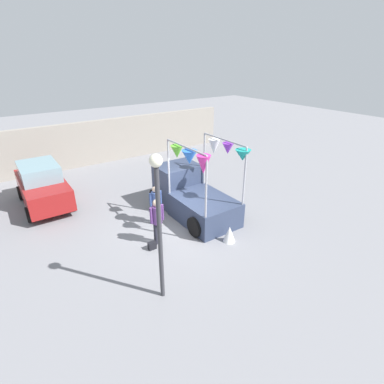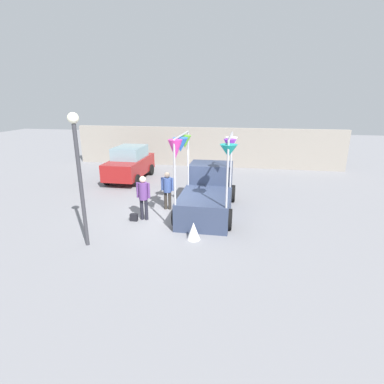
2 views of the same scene
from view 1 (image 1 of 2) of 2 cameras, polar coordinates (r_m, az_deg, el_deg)
ground_plane at (r=11.74m, az=-3.04°, el=-6.83°), size 60.00×60.00×0.00m
vendor_truck at (r=12.52m, az=-0.34°, el=0.01°), size 2.48×4.18×3.25m
parked_car at (r=14.64m, az=-26.62°, el=1.21°), size 1.88×4.00×1.88m
person_customer at (r=10.38m, az=-6.68°, el=-4.84°), size 0.53×0.34×1.72m
person_vendor at (r=11.64m, az=-6.92°, el=-1.85°), size 0.53×0.34×1.60m
handbag at (r=10.57m, az=-7.60°, el=-10.07°), size 0.28×0.16×0.28m
street_lamp at (r=7.34m, az=-6.40°, el=-3.62°), size 0.32×0.32×4.12m
brick_boundary_wall at (r=19.20m, az=-18.07°, el=8.93°), size 18.00×0.36×2.60m
folded_kite_bundle_white at (r=10.87m, az=7.13°, el=-7.96°), size 0.60×0.60×0.60m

